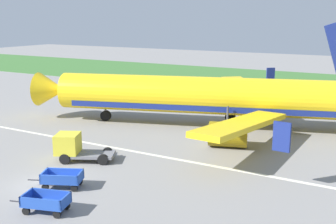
{
  "coord_description": "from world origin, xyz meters",
  "views": [
    {
      "loc": [
        19.66,
        -18.66,
        10.72
      ],
      "look_at": [
        2.33,
        11.98,
        2.8
      ],
      "focal_mm": 44.92,
      "sensor_mm": 36.0,
      "label": 1
    }
  ],
  "objects_px": {
    "baggage_cart_nearest": "(46,202)",
    "baggage_cart_second_in_row": "(62,179)",
    "service_truck_beside_carts": "(74,147)",
    "airplane": "(215,97)"
  },
  "relations": [
    {
      "from": "baggage_cart_second_in_row",
      "to": "baggage_cart_nearest",
      "type": "bearing_deg",
      "value": -61.35
    },
    {
      "from": "airplane",
      "to": "baggage_cart_nearest",
      "type": "bearing_deg",
      "value": -91.59
    },
    {
      "from": "baggage_cart_nearest",
      "to": "baggage_cart_second_in_row",
      "type": "distance_m",
      "value": 3.5
    },
    {
      "from": "baggage_cart_nearest",
      "to": "baggage_cart_second_in_row",
      "type": "bearing_deg",
      "value": 118.65
    },
    {
      "from": "baggage_cart_nearest",
      "to": "service_truck_beside_carts",
      "type": "bearing_deg",
      "value": 121.44
    },
    {
      "from": "baggage_cart_nearest",
      "to": "service_truck_beside_carts",
      "type": "relative_size",
      "value": 0.76
    },
    {
      "from": "baggage_cart_second_in_row",
      "to": "service_truck_beside_carts",
      "type": "distance_m",
      "value": 5.31
    },
    {
      "from": "baggage_cart_second_in_row",
      "to": "service_truck_beside_carts",
      "type": "bearing_deg",
      "value": 123.29
    },
    {
      "from": "baggage_cart_second_in_row",
      "to": "airplane",
      "type": "bearing_deg",
      "value": 83.19
    },
    {
      "from": "airplane",
      "to": "baggage_cart_nearest",
      "type": "xyz_separation_m",
      "value": [
        -0.62,
        -22.32,
        -2.45
      ]
    }
  ]
}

